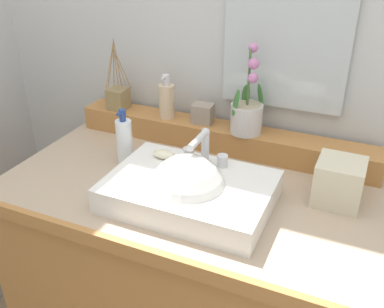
{
  "coord_description": "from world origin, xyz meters",
  "views": [
    {
      "loc": [
        0.47,
        -1.05,
        1.57
      ],
      "look_at": [
        0.02,
        -0.03,
        0.97
      ],
      "focal_mm": 40.93,
      "sensor_mm": 36.0,
      "label": 1
    }
  ],
  "objects_px": {
    "soap_dispenser": "(167,100)",
    "trinket_box": "(203,114)",
    "soap_bar": "(164,154)",
    "lotion_bottle": "(125,141)",
    "tissue_box": "(339,182)",
    "sink_basin": "(189,192)",
    "reed_diffuser": "(118,98)",
    "potted_plant": "(247,112)"
  },
  "relations": [
    {
      "from": "soap_dispenser",
      "to": "trinket_box",
      "type": "height_order",
      "value": "soap_dispenser"
    },
    {
      "from": "soap_bar",
      "to": "trinket_box",
      "type": "relative_size",
      "value": 0.99
    },
    {
      "from": "lotion_bottle",
      "to": "tissue_box",
      "type": "bearing_deg",
      "value": 4.78
    },
    {
      "from": "sink_basin",
      "to": "lotion_bottle",
      "type": "distance_m",
      "value": 0.32
    },
    {
      "from": "sink_basin",
      "to": "reed_diffuser",
      "type": "distance_m",
      "value": 0.58
    },
    {
      "from": "soap_bar",
      "to": "reed_diffuser",
      "type": "distance_m",
      "value": 0.42
    },
    {
      "from": "tissue_box",
      "to": "trinket_box",
      "type": "bearing_deg",
      "value": 159.81
    },
    {
      "from": "potted_plant",
      "to": "tissue_box",
      "type": "xyz_separation_m",
      "value": [
        0.33,
        -0.17,
        -0.09
      ]
    },
    {
      "from": "lotion_bottle",
      "to": "trinket_box",
      "type": "bearing_deg",
      "value": 53.45
    },
    {
      "from": "soap_dispenser",
      "to": "lotion_bottle",
      "type": "bearing_deg",
      "value": -100.21
    },
    {
      "from": "sink_basin",
      "to": "soap_bar",
      "type": "xyz_separation_m",
      "value": [
        -0.13,
        0.1,
        0.05
      ]
    },
    {
      "from": "soap_bar",
      "to": "tissue_box",
      "type": "height_order",
      "value": "tissue_box"
    },
    {
      "from": "trinket_box",
      "to": "lotion_bottle",
      "type": "bearing_deg",
      "value": -130.03
    },
    {
      "from": "potted_plant",
      "to": "reed_diffuser",
      "type": "xyz_separation_m",
      "value": [
        -0.51,
        0.0,
        -0.03
      ]
    },
    {
      "from": "sink_basin",
      "to": "soap_dispenser",
      "type": "distance_m",
      "value": 0.45
    },
    {
      "from": "trinket_box",
      "to": "potted_plant",
      "type": "bearing_deg",
      "value": -8.18
    },
    {
      "from": "tissue_box",
      "to": "lotion_bottle",
      "type": "bearing_deg",
      "value": -175.22
    },
    {
      "from": "potted_plant",
      "to": "soap_dispenser",
      "type": "xyz_separation_m",
      "value": [
        -0.3,
        0.0,
        -0.0
      ]
    },
    {
      "from": "potted_plant",
      "to": "tissue_box",
      "type": "height_order",
      "value": "potted_plant"
    },
    {
      "from": "potted_plant",
      "to": "trinket_box",
      "type": "relative_size",
      "value": 4.19
    },
    {
      "from": "soap_dispenser",
      "to": "lotion_bottle",
      "type": "xyz_separation_m",
      "value": [
        -0.04,
        -0.23,
        -0.07
      ]
    },
    {
      "from": "soap_dispenser",
      "to": "trinket_box",
      "type": "bearing_deg",
      "value": 4.8
    },
    {
      "from": "potted_plant",
      "to": "soap_dispenser",
      "type": "distance_m",
      "value": 0.3
    },
    {
      "from": "sink_basin",
      "to": "trinket_box",
      "type": "relative_size",
      "value": 6.5
    },
    {
      "from": "sink_basin",
      "to": "soap_dispenser",
      "type": "bearing_deg",
      "value": 124.77
    },
    {
      "from": "soap_dispenser",
      "to": "sink_basin",
      "type": "bearing_deg",
      "value": -55.23
    },
    {
      "from": "soap_bar",
      "to": "soap_dispenser",
      "type": "height_order",
      "value": "soap_dispenser"
    },
    {
      "from": "reed_diffuser",
      "to": "lotion_bottle",
      "type": "distance_m",
      "value": 0.29
    },
    {
      "from": "reed_diffuser",
      "to": "trinket_box",
      "type": "relative_size",
      "value": 3.73
    },
    {
      "from": "soap_bar",
      "to": "soap_dispenser",
      "type": "distance_m",
      "value": 0.29
    },
    {
      "from": "trinket_box",
      "to": "sink_basin",
      "type": "bearing_deg",
      "value": -76.64
    },
    {
      "from": "reed_diffuser",
      "to": "trinket_box",
      "type": "height_order",
      "value": "reed_diffuser"
    },
    {
      "from": "potted_plant",
      "to": "lotion_bottle",
      "type": "xyz_separation_m",
      "value": [
        -0.34,
        -0.22,
        -0.07
      ]
    },
    {
      "from": "soap_bar",
      "to": "sink_basin",
      "type": "bearing_deg",
      "value": -37.06
    },
    {
      "from": "potted_plant",
      "to": "soap_bar",
      "type": "bearing_deg",
      "value": -124.91
    },
    {
      "from": "reed_diffuser",
      "to": "soap_bar",
      "type": "bearing_deg",
      "value": -38.75
    },
    {
      "from": "soap_dispenser",
      "to": "tissue_box",
      "type": "height_order",
      "value": "soap_dispenser"
    },
    {
      "from": "potted_plant",
      "to": "tissue_box",
      "type": "relative_size",
      "value": 2.28
    },
    {
      "from": "soap_bar",
      "to": "trinket_box",
      "type": "bearing_deg",
      "value": 86.68
    },
    {
      "from": "sink_basin",
      "to": "potted_plant",
      "type": "xyz_separation_m",
      "value": [
        0.05,
        0.35,
        0.12
      ]
    },
    {
      "from": "sink_basin",
      "to": "potted_plant",
      "type": "bearing_deg",
      "value": 81.47
    },
    {
      "from": "soap_dispenser",
      "to": "reed_diffuser",
      "type": "height_order",
      "value": "reed_diffuser"
    }
  ]
}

